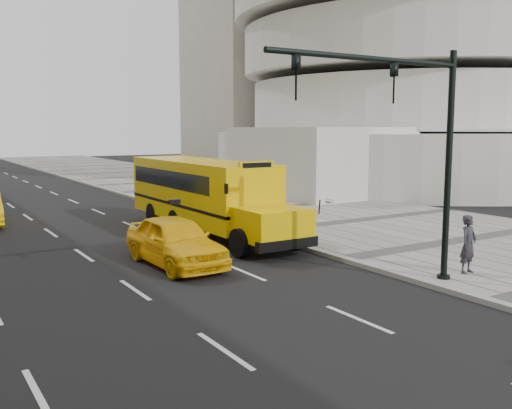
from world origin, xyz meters
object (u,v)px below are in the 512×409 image
school_bus (203,191)px  taxi_near (175,241)px  pedestrian (468,244)px  traffic_signal (413,138)px

school_bus → taxi_near: school_bus is taller
school_bus → pedestrian: 11.16m
traffic_signal → school_bus: bearing=93.7°
pedestrian → school_bus: bearing=96.8°
school_bus → pedestrian: (3.17, -10.67, -0.76)m
pedestrian → traffic_signal: traffic_signal is taller
school_bus → taxi_near: size_ratio=2.49×
school_bus → traffic_signal: bearing=-86.3°
traffic_signal → taxi_near: bearing=124.3°
taxi_near → pedestrian: pedestrian is taller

